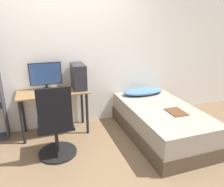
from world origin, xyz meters
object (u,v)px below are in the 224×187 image
Objects in this scene: pc_tower at (78,76)px; keyboard at (50,93)px; bed at (161,122)px; office_chair at (56,130)px; monitor at (46,75)px.

keyboard is at bearing -165.06° from pc_tower.
keyboard reaches higher than bed.
pc_tower reaches higher than bed.
pc_tower is at bearing 57.18° from office_chair.
pc_tower is (0.48, 0.13, 0.19)m from keyboard.
bed is 4.47× the size of pc_tower.
office_chair is 1.02m from pc_tower.
office_chair is at bearing -89.35° from keyboard.
monitor is 0.34m from keyboard.
keyboard is at bearing 161.15° from bed.
keyboard is (0.03, -0.25, -0.23)m from monitor.
bed is 2.02m from monitor.
pc_tower is (0.47, 0.73, 0.53)m from office_chair.
bed is at bearing 1.30° from office_chair.
office_chair is at bearing -122.82° from pc_tower.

